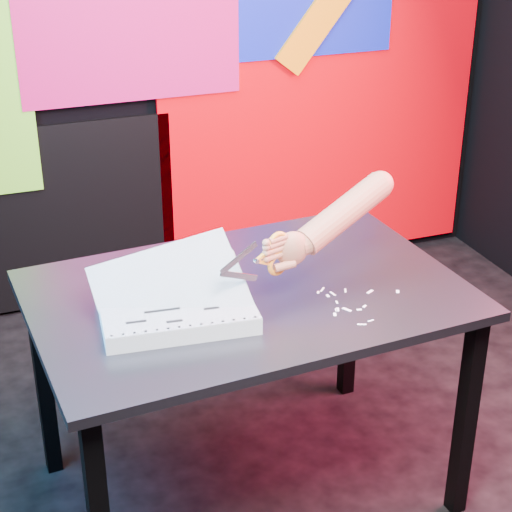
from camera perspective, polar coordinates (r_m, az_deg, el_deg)
name	(u,v)px	position (r m, az deg, el deg)	size (l,w,h in m)	color
room	(336,84)	(2.42, 5.37, 11.35)	(3.01, 3.01, 2.71)	black
backdrop	(203,92)	(3.87, -3.58, 10.89)	(2.88, 0.05, 2.08)	#D70009
work_table	(247,315)	(2.59, -0.57, -3.94)	(1.31, 0.92, 0.75)	black
printout_stack	(176,308)	(2.41, -5.37, -3.48)	(0.45, 0.35, 0.22)	beige
scissors	(273,255)	(2.42, 1.15, 0.05)	(0.23, 0.08, 0.14)	silver
hand_forearm	(335,218)	(2.53, 5.31, 2.51)	(0.46, 0.18, 0.21)	#B1523E
paper_clippings	(349,303)	(2.50, 6.22, -3.10)	(0.25, 0.24, 0.00)	white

